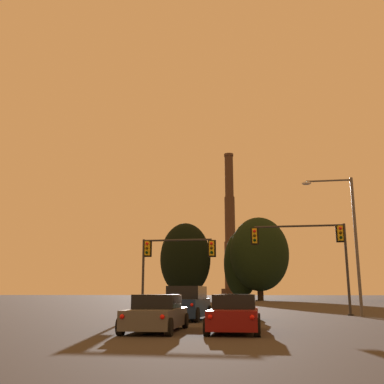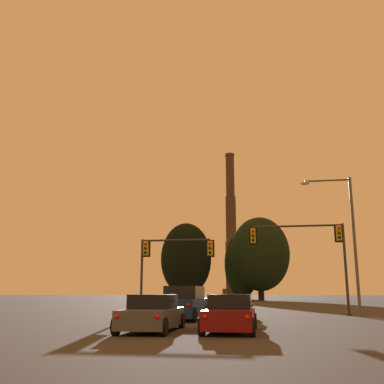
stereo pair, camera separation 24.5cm
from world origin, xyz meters
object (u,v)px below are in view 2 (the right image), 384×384
object	(u,v)px
sedan_center_lane_second	(230,314)
smokestack	(231,239)
sedan_left_lane_second	(152,314)
suv_left_lane_front	(184,304)
traffic_light_overhead_right	(312,244)
street_lamp	(346,230)
traffic_light_overhead_left	(166,256)
sedan_center_lane_front	(234,308)

from	to	relation	value
sedan_center_lane_second	smokestack	bearing A→B (deg)	93.60
sedan_left_lane_second	smokestack	size ratio (longest dim) A/B	0.11
suv_left_lane_front	traffic_light_overhead_right	bearing A→B (deg)	43.46
traffic_light_overhead_right	street_lamp	distance (m)	2.67
sedan_left_lane_second	smokestack	bearing A→B (deg)	91.47
traffic_light_overhead_right	street_lamp	size ratio (longest dim) A/B	0.73
sedan_left_lane_second	traffic_light_overhead_left	size ratio (longest dim) A/B	0.85
sedan_center_lane_second	suv_left_lane_front	distance (m)	7.99
sedan_left_lane_second	smokestack	xyz separation A→B (m)	(-6.66, 118.38, 16.83)
sedan_center_lane_front	traffic_light_overhead_left	world-z (taller)	traffic_light_overhead_left
traffic_light_overhead_right	street_lamp	world-z (taller)	street_lamp
traffic_light_overhead_right	smokestack	world-z (taller)	smokestack
sedan_left_lane_second	street_lamp	bearing A→B (deg)	51.53
suv_left_lane_front	sedan_center_lane_front	distance (m)	2.77
smokestack	street_lamp	bearing A→B (deg)	-81.13
suv_left_lane_front	smokestack	bearing A→B (deg)	95.26
traffic_light_overhead_left	traffic_light_overhead_right	bearing A→B (deg)	0.59
suv_left_lane_front	traffic_light_overhead_left	distance (m)	7.96
sedan_left_lane_second	traffic_light_overhead_right	xyz separation A→B (m)	(7.62, 14.48, 4.14)
traffic_light_overhead_left	smokestack	xyz separation A→B (m)	(-3.88, 104.01, 13.37)
sedan_center_lane_second	sedan_center_lane_front	size ratio (longest dim) A/B	0.99
sedan_left_lane_second	sedan_center_lane_front	bearing A→B (deg)	69.57
smokestack	sedan_center_lane_front	bearing A→B (deg)	-85.20
sedan_center_lane_front	traffic_light_overhead_right	size ratio (longest dim) A/B	0.71
street_lamp	suv_left_lane_front	bearing A→B (deg)	-150.95
sedan_center_lane_front	traffic_light_overhead_left	distance (m)	9.22
sedan_center_lane_front	street_lamp	size ratio (longest dim) A/B	0.52
suv_left_lane_front	sedan_left_lane_second	bearing A→B (deg)	-87.09
traffic_light_overhead_right	street_lamp	bearing A→B (deg)	-32.79
traffic_light_overhead_right	suv_left_lane_front	bearing A→B (deg)	-138.43
sedan_left_lane_second	sedan_center_lane_front	world-z (taller)	same
suv_left_lane_front	traffic_light_overhead_left	world-z (taller)	traffic_light_overhead_left
sedan_left_lane_second	suv_left_lane_front	xyz separation A→B (m)	(-0.14, 7.60, 0.23)
suv_left_lane_front	sedan_center_lane_front	xyz separation A→B (m)	(2.76, 0.16, -0.23)
sedan_left_lane_second	street_lamp	world-z (taller)	street_lamp
sedan_center_lane_front	street_lamp	world-z (taller)	street_lamp
sedan_center_lane_second	sedan_left_lane_second	bearing A→B (deg)	-175.73
street_lamp	smokestack	size ratio (longest dim) A/B	0.21
street_lamp	sedan_center_lane_front	bearing A→B (deg)	-143.21
sedan_left_lane_second	street_lamp	xyz separation A→B (m)	(9.77, 13.10, 4.94)
traffic_light_overhead_left	sedan_left_lane_second	bearing A→B (deg)	-79.05
sedan_center_lane_front	street_lamp	distance (m)	10.20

